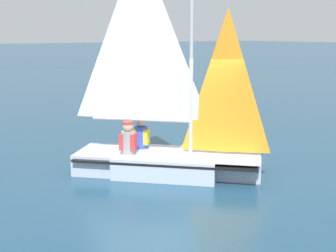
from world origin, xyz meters
The scene contains 4 objects.
ground_plane centered at (0.00, 0.00, 0.00)m, with size 260.00×260.00×0.00m, color navy.
sailboat_main centered at (0.03, -0.03, 0.70)m, with size 3.75×3.85×5.00m.
sailor_helm centered at (0.22, -0.73, 0.63)m, with size 0.42×0.43×1.16m.
sailor_crew centered at (0.73, -0.45, 0.63)m, with size 0.42×0.43×1.16m.
Camera 1 is at (5.76, 8.00, 3.02)m, focal length 50.00 mm.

